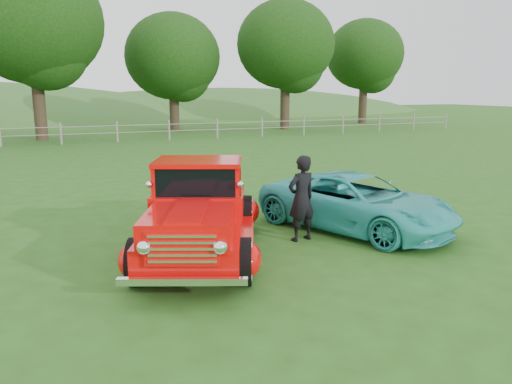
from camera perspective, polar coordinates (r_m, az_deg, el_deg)
name	(u,v)px	position (r m, az deg, el deg)	size (l,w,h in m)	color
ground	(282,266)	(8.75, 2.96, -8.46)	(140.00, 140.00, 0.00)	#274E14
distant_hills	(47,151)	(67.30, -22.78, 4.38)	(116.00, 60.00, 18.00)	#2D5720
fence_line	(117,132)	(29.72, -15.60, 6.66)	(48.00, 0.12, 1.20)	gray
tree_near_west	(32,21)	(32.63, -24.23, 17.41)	(8.00, 8.00, 10.42)	#2F1F17
tree_near_east	(173,57)	(37.46, -9.51, 15.01)	(6.80, 6.80, 8.33)	#2F1F17
tree_mid_east	(286,45)	(38.31, 3.40, 16.46)	(7.20, 7.20, 9.44)	#2F1F17
tree_far_east	(365,55)	(45.38, 12.33, 15.08)	(6.60, 6.60, 8.86)	#2F1F17
red_pickup	(200,212)	(9.21, -6.42, -2.30)	(3.53, 5.28, 1.78)	black
teal_sedan	(357,202)	(11.00, 11.42, -1.15)	(2.02, 4.37, 1.21)	#2CB2AA
man	(301,198)	(9.99, 5.21, -0.74)	(0.63, 0.42, 1.74)	black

